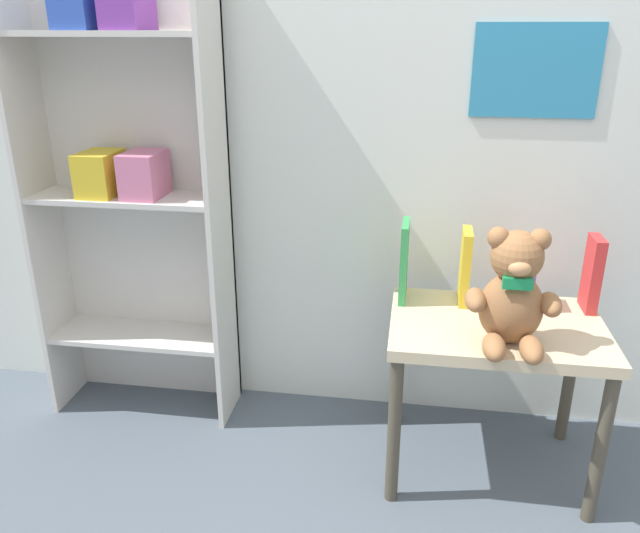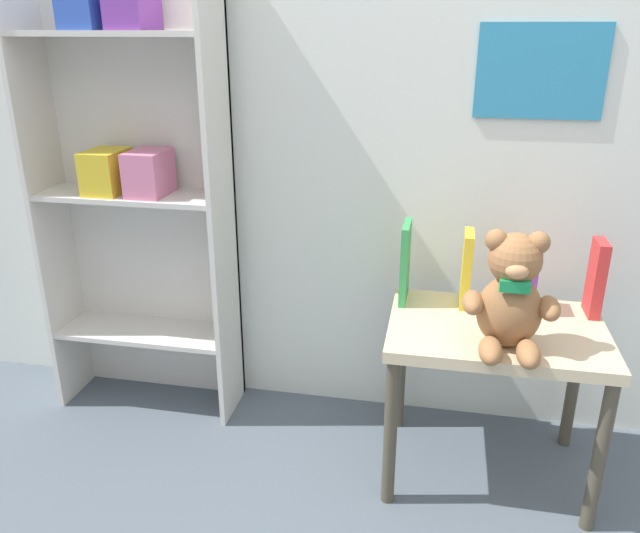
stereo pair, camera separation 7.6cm
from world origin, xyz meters
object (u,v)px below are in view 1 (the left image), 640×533
object	(u,v)px
bookshelf_side	(129,170)
book_standing_red	(592,274)
book_standing_green	(404,261)
display_table	(495,345)
teddy_bear	(513,293)
book_standing_purple	(527,280)
book_standing_yellow	(465,267)

from	to	relation	value
bookshelf_side	book_standing_red	world-z (taller)	bookshelf_side
book_standing_green	book_standing_red	world-z (taller)	book_standing_green
display_table	book_standing_green	distance (m)	0.39
book_standing_red	display_table	bearing A→B (deg)	-154.24
teddy_bear	book_standing_green	distance (m)	0.41
display_table	bookshelf_side	bearing A→B (deg)	169.81
display_table	book_standing_red	xyz separation A→B (m)	(0.29, 0.14, 0.20)
bookshelf_side	book_standing_red	size ratio (longest dim) A/B	6.87
book_standing_purple	display_table	bearing A→B (deg)	-125.80
book_standing_yellow	book_standing_purple	size ratio (longest dim) A/B	1.31
display_table	book_standing_red	world-z (taller)	book_standing_red
book_standing_yellow	book_standing_green	bearing A→B (deg)	-178.06
book_standing_yellow	book_standing_red	bearing A→B (deg)	1.01
display_table	book_standing_red	distance (m)	0.38
book_standing_purple	book_standing_red	size ratio (longest dim) A/B	0.77
bookshelf_side	book_standing_yellow	world-z (taller)	bookshelf_side
bookshelf_side	book_standing_red	bearing A→B (deg)	-2.98
teddy_bear	book_standing_green	size ratio (longest dim) A/B	1.30
teddy_bear	bookshelf_side	bearing A→B (deg)	164.19
book_standing_yellow	teddy_bear	bearing A→B (deg)	-67.17
bookshelf_side	display_table	size ratio (longest dim) A/B	2.56
book_standing_green	book_standing_red	bearing A→B (deg)	1.30
bookshelf_side	book_standing_green	bearing A→B (deg)	-4.93
book_standing_purple	teddy_bear	bearing A→B (deg)	-107.02
bookshelf_side	book_standing_yellow	bearing A→B (deg)	-3.96
display_table	book_standing_purple	size ratio (longest dim) A/B	3.47
bookshelf_side	display_table	distance (m)	1.35
book_standing_yellow	book_standing_red	xyz separation A→B (m)	(0.39, -0.00, -0.00)
bookshelf_side	book_standing_green	xyz separation A→B (m)	(0.95, -0.08, -0.25)
bookshelf_side	book_standing_purple	size ratio (longest dim) A/B	8.89
display_table	book_standing_red	bearing A→B (deg)	26.30
book_standing_yellow	book_standing_purple	world-z (taller)	book_standing_yellow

